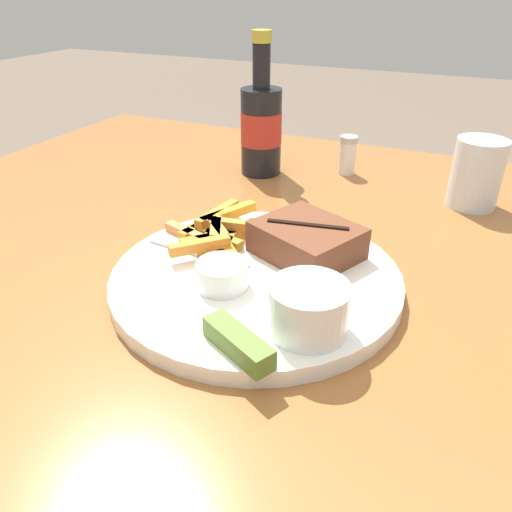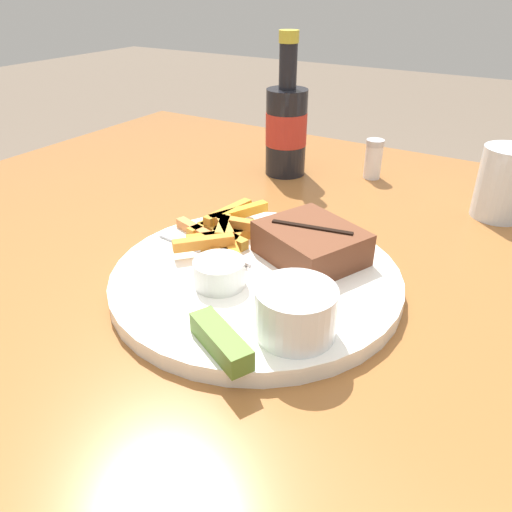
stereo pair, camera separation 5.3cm
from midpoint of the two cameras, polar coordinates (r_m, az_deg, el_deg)
The scene contains 11 objects.
dining_table at distance 0.59m, azimuth -2.59°, elevation -9.53°, with size 1.25×1.13×0.73m.
dinner_plate at distance 0.55m, azimuth -2.79°, elevation -2.73°, with size 0.31×0.31×0.02m.
steak_portion at distance 0.57m, azimuth 3.16°, elevation 1.76°, with size 0.14×0.13×0.04m.
fries_pile at distance 0.60m, azimuth -7.23°, elevation 2.48°, with size 0.13×0.15×0.02m.
coleslaw_cup at distance 0.44m, azimuth 2.64°, elevation -5.81°, with size 0.07×0.07×0.05m.
dipping_sauce_cup at distance 0.51m, azimuth -6.88°, elevation -2.11°, with size 0.05×0.05×0.03m.
pickle_spear at distance 0.43m, azimuth -5.65°, elevation -9.97°, with size 0.08×0.05×0.02m.
fork_utensil at distance 0.58m, azimuth -9.71°, elevation 0.41°, with size 0.13×0.02×0.00m.
beer_bottle at distance 0.85m, azimuth -1.25°, elevation 14.61°, with size 0.07×0.07×0.23m.
drinking_glass at distance 0.78m, azimuth 22.14°, elevation 8.69°, with size 0.07×0.07×0.10m.
salt_shaker at distance 0.87m, azimuth 8.68°, elevation 11.32°, with size 0.03×0.03×0.07m.
Camera 1 is at (0.19, -0.42, 1.03)m, focal length 35.00 mm.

